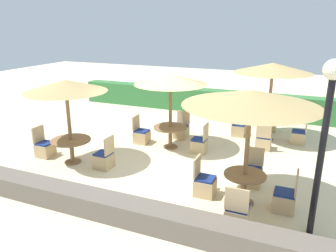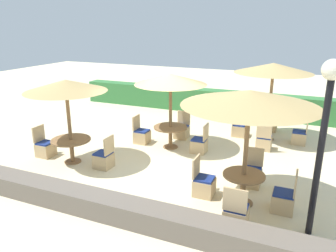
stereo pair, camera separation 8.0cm
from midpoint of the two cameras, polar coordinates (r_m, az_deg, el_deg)
ground_plane at (r=9.68m, az=-1.17°, el=-6.07°), size 40.00×40.00×0.00m
hedge_row at (r=14.84m, az=8.28°, el=4.24°), size 13.00×0.70×1.03m
stone_border at (r=7.21m, az=-11.56°, el=-13.27°), size 10.00×0.56×0.46m
lamp_post at (r=6.25m, az=26.11°, el=1.59°), size 0.36×0.36×3.32m
parasol_center at (r=10.11m, az=0.68°, el=8.09°), size 2.25×2.25×2.39m
round_table_center at (r=10.51m, az=0.65°, el=-0.88°), size 1.08×1.08×0.70m
patio_chair_center_west at (r=11.05m, az=-4.42°, el=-1.63°), size 0.46×0.46×0.93m
patio_chair_center_north at (r=11.50m, az=2.61°, el=-0.82°), size 0.46×0.46×0.93m
patio_chair_center_east at (r=10.25m, az=5.72°, el=-3.21°), size 0.46×0.46×0.93m
parasol_back_right at (r=11.37m, az=18.08°, el=9.53°), size 2.54×2.54×2.64m
round_table_back_right at (r=11.75m, az=17.24°, el=0.54°), size 1.12×1.12×0.76m
patio_chair_back_right_south at (r=10.88m, az=16.56°, el=-2.64°), size 0.46×0.46×0.93m
patio_chair_back_right_north at (r=12.85m, az=17.61°, el=0.35°), size 0.46×0.46×0.93m
patio_chair_back_right_east at (r=11.77m, az=22.12°, el=-1.69°), size 0.46×0.46×0.93m
patio_chair_back_right_west at (r=11.96m, az=12.40°, el=-0.49°), size 0.46×0.46×0.93m
parasol_front_right at (r=6.88m, az=14.39°, el=4.67°), size 2.84×2.84×2.58m
round_table_front_right at (r=7.50m, az=13.31°, el=-9.42°), size 0.92×0.92×0.72m
patio_chair_front_right_east at (r=7.59m, az=19.82°, el=-12.02°), size 0.46×0.46×0.93m
patio_chair_front_right_south at (r=6.82m, az=12.06°, el=-14.91°), size 0.46×0.46×0.93m
patio_chair_front_right_north at (r=8.48m, az=14.61°, el=-8.31°), size 0.46×0.46×0.93m
patio_chair_front_right_west at (r=7.82m, az=6.49°, el=-10.11°), size 0.46×0.46×0.93m
parasol_front_left at (r=9.36m, az=-17.15°, el=6.66°), size 2.25×2.25×2.41m
round_table_front_left at (r=9.79m, az=-16.28°, el=-2.99°), size 1.12×1.12×0.70m
patio_chair_front_left_east at (r=9.32m, az=-10.85°, el=-5.62°), size 0.46×0.46×0.93m
patio_chair_front_left_west at (r=10.59m, az=-20.42°, el=-3.58°), size 0.46×0.46×0.93m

